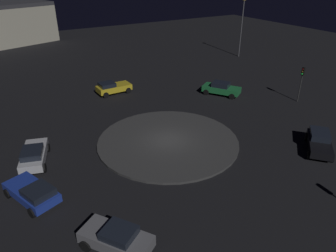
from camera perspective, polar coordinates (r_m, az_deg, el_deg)
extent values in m
plane|color=black|center=(28.36, 0.00, -2.88)|extent=(120.54, 120.54, 0.00)
cylinder|color=#383838|center=(28.31, 0.00, -2.70)|extent=(12.56, 12.56, 0.20)
cube|color=#1E7238|center=(39.19, 9.62, 6.56)|extent=(3.94, 4.72, 0.70)
cube|color=black|center=(39.01, 9.55, 7.42)|extent=(2.41, 2.53, 0.53)
cylinder|color=black|center=(39.74, 12.19, 6.07)|extent=(0.56, 0.70, 0.69)
cylinder|color=black|center=(38.11, 11.47, 5.23)|extent=(0.56, 0.70, 0.69)
cylinder|color=black|center=(40.57, 7.80, 6.87)|extent=(0.56, 0.70, 0.69)
cylinder|color=black|center=(38.97, 6.92, 6.07)|extent=(0.56, 0.70, 0.69)
cube|color=silver|center=(27.35, -23.02, -4.87)|extent=(2.91, 4.66, 0.66)
cube|color=black|center=(26.64, -23.36, -4.40)|extent=(2.04, 2.38, 0.46)
cylinder|color=black|center=(29.01, -24.20, -3.98)|extent=(0.41, 0.73, 0.69)
cylinder|color=black|center=(28.70, -20.84, -3.66)|extent=(0.41, 0.73, 0.69)
cylinder|color=black|center=(26.40, -25.15, -7.39)|extent=(0.41, 0.73, 0.69)
cylinder|color=black|center=(26.05, -21.44, -7.08)|extent=(0.41, 0.73, 0.69)
cube|color=gold|center=(39.70, -9.74, 6.81)|extent=(4.19, 2.04, 0.69)
cube|color=black|center=(39.21, -10.97, 7.34)|extent=(1.85, 1.73, 0.46)
cylinder|color=black|center=(41.19, -8.35, 7.15)|extent=(0.70, 0.25, 0.69)
cylinder|color=black|center=(39.57, -7.18, 6.39)|extent=(0.70, 0.25, 0.69)
cylinder|color=black|center=(40.15, -12.20, 6.29)|extent=(0.70, 0.25, 0.69)
cylinder|color=black|center=(38.49, -11.15, 5.49)|extent=(0.70, 0.25, 0.69)
cube|color=slate|center=(18.64, -9.36, -19.51)|extent=(3.71, 4.31, 0.71)
cube|color=black|center=(18.13, -8.83, -18.53)|extent=(2.24, 2.30, 0.44)
cylinder|color=black|center=(19.11, -14.66, -20.26)|extent=(0.58, 0.71, 0.71)
cylinder|color=black|center=(20.01, -11.49, -17.17)|extent=(0.58, 0.71, 0.71)
cylinder|color=black|center=(18.83, -3.81, -20.09)|extent=(0.58, 0.71, 0.71)
cube|color=black|center=(29.71, 25.68, -2.92)|extent=(4.44, 4.21, 0.60)
cube|color=black|center=(30.11, 25.76, -1.35)|extent=(2.68, 2.62, 0.50)
cylinder|color=black|center=(28.65, 27.54, -5.18)|extent=(0.65, 0.61, 0.68)
cylinder|color=black|center=(28.34, 24.12, -4.74)|extent=(0.65, 0.61, 0.68)
cylinder|color=black|center=(31.39, 26.86, -2.23)|extent=(0.65, 0.61, 0.68)
cylinder|color=black|center=(31.11, 23.74, -1.80)|extent=(0.65, 0.61, 0.68)
cube|color=#1E38A5|center=(23.38, -23.45, -10.90)|extent=(3.25, 4.60, 0.57)
cube|color=black|center=(22.35, -22.40, -10.94)|extent=(2.17, 2.25, 0.46)
cylinder|color=black|center=(24.43, -27.01, -10.80)|extent=(0.45, 0.71, 0.68)
cylinder|color=black|center=(25.00, -23.27, -9.02)|extent=(0.45, 0.71, 0.68)
cylinder|color=black|center=(22.15, -23.38, -14.20)|extent=(0.45, 0.71, 0.68)
cylinder|color=black|center=(22.77, -19.34, -12.10)|extent=(0.45, 0.71, 0.68)
cylinder|color=#2D2D2D|center=(39.30, 22.71, 6.25)|extent=(0.12, 0.12, 3.16)
cube|color=black|center=(38.70, 23.24, 9.05)|extent=(0.23, 0.31, 0.90)
sphere|color=#3F0C0C|center=(38.52, 23.18, 9.40)|extent=(0.20, 0.20, 0.20)
sphere|color=#4C380F|center=(38.59, 23.11, 9.02)|extent=(0.20, 0.20, 0.20)
sphere|color=#1EE53F|center=(38.66, 23.04, 8.64)|extent=(0.20, 0.20, 0.20)
cylinder|color=#4C4C51|center=(56.72, 13.10, 16.62)|extent=(0.18, 0.18, 9.13)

